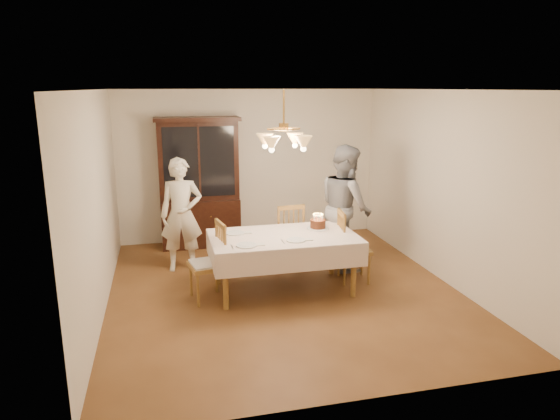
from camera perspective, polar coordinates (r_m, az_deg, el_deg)
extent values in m
plane|color=brown|center=(6.74, 0.40, -9.10)|extent=(5.00, 5.00, 0.00)
plane|color=white|center=(6.20, 0.44, 13.59)|extent=(5.00, 5.00, 0.00)
plane|color=#EEE5CE|center=(8.75, -3.50, 5.10)|extent=(4.50, 0.00, 4.50)
plane|color=#EEE5CE|center=(4.05, 8.92, -5.48)|extent=(4.50, 0.00, 4.50)
plane|color=#EEE5CE|center=(6.22, -20.16, 0.66)|extent=(0.00, 5.00, 5.00)
plane|color=#EEE5CE|center=(7.21, 18.08, 2.55)|extent=(0.00, 5.00, 5.00)
cube|color=brown|center=(6.49, 0.41, -3.16)|extent=(1.80, 1.00, 0.04)
cube|color=white|center=(6.48, 0.41, -2.95)|extent=(1.90, 1.10, 0.01)
cylinder|color=brown|center=(6.08, -6.24, -8.17)|extent=(0.07, 0.07, 0.71)
cylinder|color=brown|center=(6.47, 8.42, -6.87)|extent=(0.07, 0.07, 0.71)
cylinder|color=brown|center=(6.87, -7.13, -5.59)|extent=(0.07, 0.07, 0.71)
cylinder|color=brown|center=(7.21, 5.96, -4.60)|extent=(0.07, 0.07, 0.71)
cube|color=black|center=(8.57, -9.03, -1.39)|extent=(1.30, 0.50, 0.80)
cube|color=black|center=(8.41, -9.33, 5.62)|extent=(1.30, 0.40, 1.30)
cube|color=black|center=(8.21, -9.22, 5.43)|extent=(1.14, 0.01, 1.14)
cube|color=black|center=(8.29, -9.48, 10.23)|extent=(1.38, 0.54, 0.06)
cube|color=brown|center=(7.38, 0.76, -3.31)|extent=(0.48, 0.46, 0.05)
cube|color=brown|center=(7.07, 1.30, 0.29)|extent=(0.40, 0.08, 0.06)
cylinder|color=brown|center=(7.67, 1.59, -4.50)|extent=(0.04, 0.04, 0.43)
cylinder|color=brown|center=(7.55, -0.98, -4.79)|extent=(0.04, 0.04, 0.43)
cylinder|color=brown|center=(7.37, 2.53, -5.28)|extent=(0.04, 0.04, 0.43)
cylinder|color=brown|center=(7.25, -0.13, -5.60)|extent=(0.04, 0.04, 0.43)
cube|color=brown|center=(6.36, -8.35, -6.33)|extent=(0.49, 0.51, 0.05)
cube|color=brown|center=(6.25, -6.83, -1.63)|extent=(0.10, 0.40, 0.06)
cylinder|color=brown|center=(6.57, -10.13, -7.92)|extent=(0.04, 0.04, 0.43)
cylinder|color=brown|center=(6.24, -9.35, -9.07)|extent=(0.04, 0.04, 0.43)
cylinder|color=brown|center=(6.65, -7.26, -7.55)|extent=(0.04, 0.04, 0.43)
cylinder|color=brown|center=(6.33, -6.34, -8.66)|extent=(0.04, 0.04, 0.43)
cube|color=beige|center=(6.35, -8.36, -6.03)|extent=(0.44, 0.46, 0.03)
cube|color=brown|center=(6.98, 8.46, -4.48)|extent=(0.47, 0.49, 0.05)
cube|color=brown|center=(6.79, 7.06, -0.38)|extent=(0.09, 0.40, 0.06)
cylinder|color=brown|center=(6.94, 10.13, -6.72)|extent=(0.04, 0.04, 0.43)
cylinder|color=brown|center=(7.26, 9.35, -5.74)|extent=(0.04, 0.04, 0.43)
cylinder|color=brown|center=(6.85, 7.37, -6.88)|extent=(0.04, 0.04, 0.43)
cylinder|color=brown|center=(7.18, 6.72, -5.88)|extent=(0.04, 0.04, 0.43)
imported|color=#F3E9CD|center=(7.36, -11.20, -0.55)|extent=(0.64, 0.45, 1.66)
imported|color=slate|center=(7.38, 7.49, 0.34)|extent=(0.74, 0.93, 1.84)
cylinder|color=white|center=(6.80, 4.34, -2.09)|extent=(0.30, 0.30, 0.01)
cylinder|color=#3D1B0E|center=(6.78, 4.35, -1.57)|extent=(0.21, 0.21, 0.11)
cylinder|color=#598CD8|center=(6.78, 4.87, -0.79)|extent=(0.01, 0.01, 0.07)
sphere|color=#FFB23F|center=(6.77, 4.88, -0.46)|extent=(0.01, 0.01, 0.01)
cylinder|color=pink|center=(6.80, 4.77, -0.74)|extent=(0.01, 0.01, 0.07)
sphere|color=#FFB23F|center=(6.79, 4.77, -0.42)|extent=(0.01, 0.01, 0.01)
cylinder|color=#EACC66|center=(6.81, 4.61, -0.71)|extent=(0.01, 0.01, 0.07)
sphere|color=#FFB23F|center=(6.80, 4.61, -0.38)|extent=(0.01, 0.01, 0.01)
cylinder|color=#598CD8|center=(6.82, 4.41, -0.69)|extent=(0.01, 0.01, 0.07)
sphere|color=#FFB23F|center=(6.81, 4.42, -0.37)|extent=(0.01, 0.01, 0.01)
cylinder|color=pink|center=(6.82, 4.21, -0.69)|extent=(0.01, 0.01, 0.07)
sphere|color=#FFB23F|center=(6.81, 4.21, -0.37)|extent=(0.01, 0.01, 0.01)
cylinder|color=#EACC66|center=(6.80, 4.03, -0.72)|extent=(0.01, 0.01, 0.07)
sphere|color=#FFB23F|center=(6.79, 4.03, -0.39)|extent=(0.01, 0.01, 0.01)
cylinder|color=#598CD8|center=(6.79, 3.90, -0.75)|extent=(0.01, 0.01, 0.07)
sphere|color=#FFB23F|center=(6.78, 3.90, -0.43)|extent=(0.01, 0.01, 0.01)
cylinder|color=pink|center=(6.76, 3.84, -0.80)|extent=(0.01, 0.01, 0.07)
sphere|color=#FFB23F|center=(6.75, 3.84, -0.47)|extent=(0.01, 0.01, 0.01)
cylinder|color=#EACC66|center=(6.74, 3.86, -0.85)|extent=(0.01, 0.01, 0.07)
sphere|color=#FFB23F|center=(6.73, 3.87, -0.53)|extent=(0.01, 0.01, 0.01)
cylinder|color=#598CD8|center=(6.72, 3.96, -0.90)|extent=(0.01, 0.01, 0.07)
sphere|color=#FFB23F|center=(6.71, 3.96, -0.57)|extent=(0.01, 0.01, 0.01)
cylinder|color=pink|center=(6.70, 4.12, -0.94)|extent=(0.01, 0.01, 0.07)
sphere|color=#FFB23F|center=(6.69, 4.13, -0.61)|extent=(0.01, 0.01, 0.01)
cylinder|color=#EACC66|center=(6.70, 4.32, -0.96)|extent=(0.01, 0.01, 0.07)
sphere|color=#FFB23F|center=(6.69, 4.33, -0.63)|extent=(0.01, 0.01, 0.01)
cylinder|color=#598CD8|center=(6.70, 4.53, -0.95)|extent=(0.01, 0.01, 0.07)
sphere|color=#FFB23F|center=(6.69, 4.53, -0.62)|extent=(0.01, 0.01, 0.01)
cylinder|color=pink|center=(6.71, 4.71, -0.93)|extent=(0.01, 0.01, 0.07)
sphere|color=#FFB23F|center=(6.70, 4.72, -0.60)|extent=(0.01, 0.01, 0.01)
cylinder|color=#EACC66|center=(6.73, 4.84, -0.89)|extent=(0.01, 0.01, 0.07)
sphere|color=#FFB23F|center=(6.72, 4.84, -0.56)|extent=(0.01, 0.01, 0.01)
cylinder|color=#598CD8|center=(6.75, 4.89, -0.84)|extent=(0.01, 0.01, 0.07)
sphere|color=#FFB23F|center=(6.74, 4.90, -0.51)|extent=(0.01, 0.01, 0.01)
cylinder|color=white|center=(6.07, -3.87, -4.05)|extent=(0.25, 0.25, 0.02)
cube|color=silver|center=(6.05, -5.48, -4.19)|extent=(0.01, 0.16, 0.01)
cube|color=beige|center=(6.10, -2.27, -3.96)|extent=(0.10, 0.10, 0.01)
cylinder|color=white|center=(6.26, 1.82, -3.46)|extent=(0.24, 0.24, 0.02)
cube|color=silver|center=(6.22, 0.35, -3.60)|extent=(0.01, 0.16, 0.01)
cube|color=beige|center=(6.30, 3.27, -3.37)|extent=(0.10, 0.10, 0.01)
cylinder|color=white|center=(6.58, -5.15, -2.65)|extent=(0.24, 0.24, 0.02)
cube|color=silver|center=(6.56, -6.57, -2.77)|extent=(0.01, 0.16, 0.01)
cube|color=beige|center=(6.60, -3.74, -2.58)|extent=(0.10, 0.10, 0.01)
cylinder|color=#BF8C3F|center=(6.21, 0.44, 11.75)|extent=(0.02, 0.02, 0.40)
cylinder|color=#BF8C3F|center=(6.22, 0.43, 9.45)|extent=(0.12, 0.12, 0.10)
cone|color=#D8994C|center=(6.48, 1.72, 8.02)|extent=(0.22, 0.22, 0.18)
sphere|color=#FFD899|center=(6.49, 1.72, 7.40)|extent=(0.07, 0.07, 0.07)
cone|color=#D8994C|center=(6.39, -1.74, 7.93)|extent=(0.22, 0.22, 0.18)
sphere|color=#FFD899|center=(6.40, -1.74, 7.31)|extent=(0.07, 0.07, 0.07)
cone|color=#D8994C|center=(6.00, -0.97, 7.56)|extent=(0.22, 0.22, 0.18)
sphere|color=#FFD899|center=(6.01, -0.97, 6.89)|extent=(0.07, 0.07, 0.07)
cone|color=#D8994C|center=(6.10, 2.70, 7.64)|extent=(0.22, 0.22, 0.18)
sphere|color=#FFD899|center=(6.11, 2.69, 6.99)|extent=(0.07, 0.07, 0.07)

